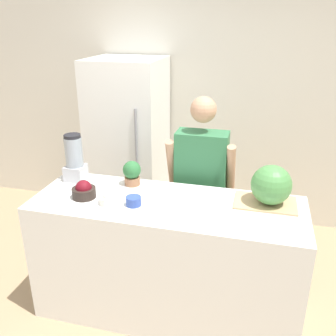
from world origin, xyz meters
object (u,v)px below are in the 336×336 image
at_px(blender, 74,159).
at_px(bowl_cream, 109,199).
at_px(potted_plant, 132,173).
at_px(bowl_small_blue, 133,201).
at_px(bowl_cherries, 84,191).
at_px(watermelon, 271,185).
at_px(person, 201,189).
at_px(refrigerator, 129,145).

bearing_deg(blender, bowl_cream, -37.39).
bearing_deg(potted_plant, bowl_small_blue, -69.10).
relative_size(blender, potted_plant, 1.95).
bearing_deg(bowl_cream, bowl_cherries, 168.49).
height_order(watermelon, potted_plant, watermelon).
distance_m(person, blender, 1.07).
distance_m(blender, potted_plant, 0.48).
distance_m(person, watermelon, 0.75).
relative_size(refrigerator, bowl_cream, 12.79).
bearing_deg(blender, watermelon, -2.33).
xyz_separation_m(person, blender, (-0.96, -0.36, 0.31)).
relative_size(refrigerator, person, 1.12).
xyz_separation_m(person, potted_plant, (-0.49, -0.34, 0.23)).
distance_m(bowl_cherries, blender, 0.37).
height_order(refrigerator, watermelon, refrigerator).
distance_m(person, bowl_cherries, 1.00).
bearing_deg(bowl_small_blue, watermelon, 14.84).
distance_m(refrigerator, potted_plant, 1.13).
bearing_deg(person, watermelon, -37.11).
bearing_deg(potted_plant, bowl_cherries, -131.68).
height_order(bowl_cherries, blender, blender).
distance_m(bowl_cherries, bowl_small_blue, 0.39).
height_order(bowl_cherries, bowl_cream, bowl_cherries).
distance_m(bowl_cherries, bowl_cream, 0.22).
bearing_deg(refrigerator, bowl_cherries, -83.80).
xyz_separation_m(bowl_cherries, potted_plant, (0.26, 0.30, 0.05)).
xyz_separation_m(watermelon, bowl_cream, (-1.09, -0.26, -0.12)).
distance_m(bowl_small_blue, potted_plant, 0.35).
bearing_deg(refrigerator, bowl_cream, -75.49).
height_order(bowl_cream, potted_plant, potted_plant).
distance_m(bowl_cream, blender, 0.55).
relative_size(watermelon, blender, 0.73).
distance_m(refrigerator, person, 1.14).
bearing_deg(refrigerator, blender, -93.29).
height_order(bowl_cherries, bowl_small_blue, bowl_cherries).
bearing_deg(refrigerator, watermelon, -37.74).
bearing_deg(watermelon, bowl_cream, -166.70).
relative_size(person, bowl_cream, 11.40).
height_order(watermelon, bowl_cream, watermelon).
xyz_separation_m(refrigerator, blender, (-0.06, -1.06, 0.23)).
relative_size(person, bowl_small_blue, 14.84).
xyz_separation_m(watermelon, bowl_cherries, (-1.30, -0.21, -0.10)).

